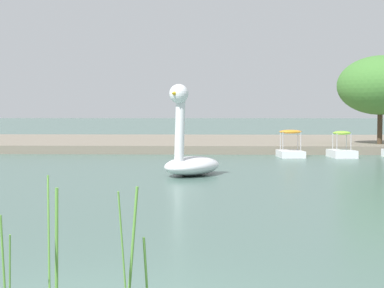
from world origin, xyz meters
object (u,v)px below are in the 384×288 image
pedal_boat_lime (342,150)px  tree_broadleaf_right (380,85)px  swan_boat (190,157)px  pedal_boat_orange (290,149)px

pedal_boat_lime → tree_broadleaf_right: tree_broadleaf_right is taller
swan_boat → pedal_boat_lime: size_ratio=1.63×
pedal_boat_orange → tree_broadleaf_right: tree_broadleaf_right is taller
swan_boat → pedal_boat_lime: (7.38, 9.46, -0.30)m
pedal_boat_orange → pedal_boat_lime: 2.61m
pedal_boat_orange → pedal_boat_lime: (2.60, -0.10, -0.03)m
pedal_boat_orange → pedal_boat_lime: bearing=-2.2°
pedal_boat_lime → tree_broadleaf_right: bearing=55.2°
swan_boat → pedal_boat_orange: swan_boat is taller
swan_boat → pedal_boat_orange: size_ratio=1.59×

